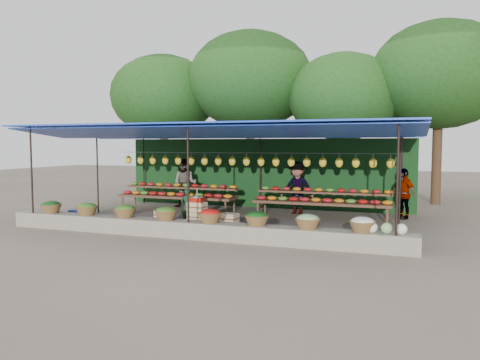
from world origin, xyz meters
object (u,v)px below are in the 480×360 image
(vendor_seated, at_px, (187,207))
(blue_crate_back, at_px, (80,215))
(blue_crate_front, at_px, (35,218))
(crate_counter, at_px, (196,219))
(weighing_scale, at_px, (197,199))

(vendor_seated, distance_m, blue_crate_back, 3.43)
(vendor_seated, bearing_deg, blue_crate_front, -4.42)
(crate_counter, distance_m, weighing_scale, 0.55)
(weighing_scale, distance_m, blue_crate_front, 5.06)
(crate_counter, relative_size, blue_crate_back, 4.22)
(vendor_seated, xyz_separation_m, blue_crate_front, (-4.35, -1.21, -0.38))
(blue_crate_back, bearing_deg, vendor_seated, -4.73)
(crate_counter, relative_size, weighing_scale, 6.62)
(blue_crate_front, distance_m, blue_crate_back, 1.26)
(weighing_scale, height_order, blue_crate_front, weighing_scale)
(vendor_seated, height_order, blue_crate_back, vendor_seated)
(weighing_scale, xyz_separation_m, blue_crate_front, (-4.99, -0.53, -0.71))
(crate_counter, bearing_deg, vendor_seated, 131.45)
(weighing_scale, distance_m, blue_crate_back, 4.08)
(weighing_scale, distance_m, vendor_seated, 0.99)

